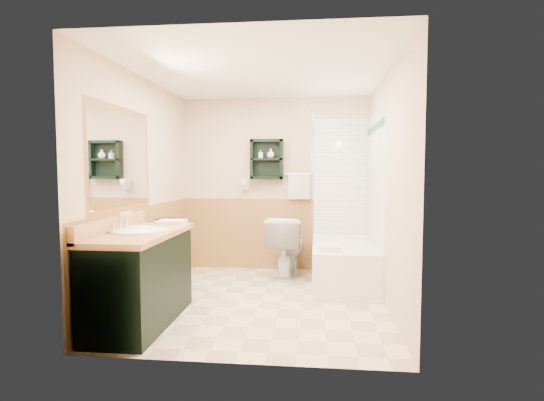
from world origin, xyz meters
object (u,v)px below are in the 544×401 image
Objects in this scene: bathtub at (344,264)px; vanity at (141,278)px; soap_bottle_b at (271,154)px; hair_dryer at (246,184)px; soap_bottle_a at (261,156)px; wall_shelf at (267,159)px; vanity_book at (159,210)px; toilet at (287,247)px.

vanity is at bearing -141.07° from bathtub.
hair_dryer is at bearing 175.18° from soap_bottle_b.
soap_bottle_a reaches higher than hair_dryer.
wall_shelf reaches higher than hair_dryer.
vanity_book is at bearing -130.81° from soap_bottle_b.
toilet is 1.76m from vanity_book.
soap_bottle_b reaches higher than bathtub.
bathtub is 1.79m from soap_bottle_b.
vanity_book reaches higher than bathtub.
bathtub is 0.79m from toilet.
vanity is 1.66× the size of toilet.
vanity is 11.58× the size of soap_bottle_a.
soap_bottle_a is (-1.11, 0.63, 1.34)m from bathtub.
wall_shelf is 4.78× the size of soap_bottle_a.
hair_dryer is 0.55m from soap_bottle_b.
bathtub is 13.05× the size of soap_bottle_a.
toilet is at bearing -53.08° from soap_bottle_b.
toilet is at bearing -40.38° from soap_bottle_a.
vanity is at bearing -105.04° from hair_dryer.
wall_shelf is 0.37× the size of bathtub.
wall_shelf reaches higher than bathtub.
soap_bottle_a is at bearing -176.66° from wall_shelf.
soap_bottle_b is at bearing 47.50° from vanity_book.
toilet is 1.29m from soap_bottle_b.
toilet is 6.06× the size of soap_bottle_b.
vanity_book is at bearing 41.11° from toilet.
soap_bottle_b is (1.12, 1.29, 0.66)m from vanity_book.
soap_bottle_a is 0.87× the size of soap_bottle_b.
bathtub is at bearing 15.86° from vanity_book.
hair_dryer is 0.30× the size of toilet.
vanity_book is 1.63× the size of soap_bottle_b.
vanity_book is (-1.06, -1.30, -0.60)m from wall_shelf.
soap_bottle_a is 0.14m from soap_bottle_b.
hair_dryer is at bearing 175.24° from wall_shelf.
toilet is (0.31, -0.34, -1.16)m from wall_shelf.
vanity_book is 1.87× the size of soap_bottle_a.
wall_shelf reaches higher than toilet.
vanity is (-0.59, -2.21, -0.78)m from hair_dryer.
bathtub is (1.33, -0.66, -0.95)m from hair_dryer.
toilet is at bearing 157.37° from bathtub.
toilet is 3.72× the size of vanity_book.
vanity_book is at bearing -129.26° from wall_shelf.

